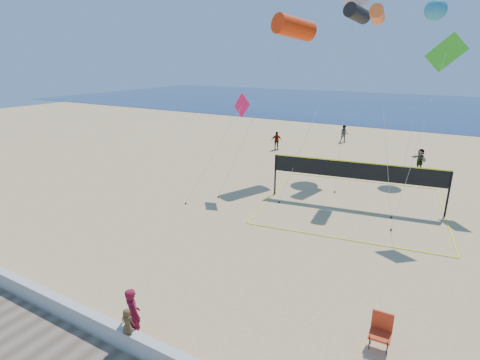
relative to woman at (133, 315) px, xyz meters
The scene contains 16 objects.
ground 3.51m from the woman, 51.52° to the left, with size 120.00×120.00×0.00m, color tan.
ocean 64.71m from the woman, 88.12° to the left, with size 140.00×50.00×0.03m, color navy.
woman is the anchor object (origin of this frame).
toddler 0.43m from the woman, 65.59° to the right, with size 0.37×0.24×0.75m, color brown.
far_person_0 24.76m from the woman, 105.18° to the left, with size 0.96×0.40×1.63m, color gray.
far_person_1 23.72m from the woman, 77.09° to the left, with size 1.49×0.47×1.61m, color gray.
far_person_3 30.04m from the woman, 93.91° to the left, with size 0.81×0.63×1.67m, color gray.
camp_chair 6.97m from the woman, 27.64° to the left, with size 0.60×0.73×1.19m.
volleyball_net 14.17m from the woman, 78.42° to the left, with size 10.57×10.44×2.50m.
kite_0 20.03m from the woman, 98.77° to the left, with size 2.79×8.45×10.50m.
kite_1 22.28m from the woman, 88.30° to the left, with size 2.18×9.27×11.14m.
kite_2 19.29m from the woman, 81.50° to the left, with size 3.00×4.85×10.57m.
kite_3 13.53m from the woman, 106.59° to the left, with size 2.47×3.64×5.99m.
kite_4 16.10m from the woman, 64.69° to the left, with size 1.95×2.11×8.89m.
kite_6 24.35m from the woman, 89.91° to the left, with size 2.43×7.67×12.44m.
kite_7 26.04m from the woman, 78.36° to the left, with size 1.46×4.54×11.58m.
Camera 1 is at (4.94, -8.87, 7.77)m, focal length 28.00 mm.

